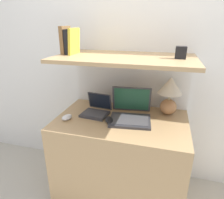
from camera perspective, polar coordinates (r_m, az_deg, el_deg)
The scene contains 14 objects.
wall_back at distance 1.93m, azimuth 5.63°, elevation 10.96°, with size 6.00×0.05×2.40m.
desk at distance 1.89m, azimuth 2.44°, elevation -16.25°, with size 1.09×0.68×0.78m.
back_riser at distance 2.07m, azimuth 4.85°, elevation -4.95°, with size 1.09×0.04×1.26m.
shelf at distance 1.60m, azimuth 3.56°, elevation 11.73°, with size 1.09×0.61×0.03m.
table_lamp at distance 1.77m, azimuth 16.18°, elevation 1.95°, with size 0.21×0.21×0.34m.
laptop_large at distance 1.67m, azimuth 5.31°, elevation -3.96°, with size 0.37×0.36×0.25m.
laptop_small at distance 1.77m, azimuth -4.49°, elevation -3.01°, with size 0.24×0.24×0.17m.
computer_mouse at distance 1.62m, azimuth -0.81°, elevation -5.90°, with size 0.11×0.13×0.04m.
second_mouse at distance 1.71m, azimuth -12.77°, elevation -4.99°, with size 0.09×0.11×0.04m.
router_box at distance 1.90m, azimuth 2.94°, elevation -0.50°, with size 0.13×0.07×0.12m.
book_brown at distance 1.75m, azimuth -13.15°, elevation 16.18°, with size 0.03×0.15×0.22m.
book_black at distance 1.74m, azimuth -11.86°, elevation 15.84°, with size 0.04×0.15×0.20m.
book_yellow at distance 1.72m, azimuth -10.82°, elevation 16.02°, with size 0.04×0.18×0.21m.
shelf_gadget at distance 1.56m, azimuth 19.06°, elevation 12.56°, with size 0.08×0.06×0.09m.
Camera 1 is at (0.33, -1.13, 1.54)m, focal length 32.00 mm.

